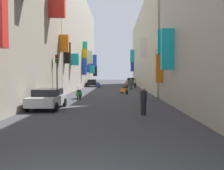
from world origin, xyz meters
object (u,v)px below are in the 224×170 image
Objects in this scene: scooter_green at (79,94)px; scooter_red at (127,84)px; scooter_orange at (124,90)px; traffic_light_near_corner at (57,69)px; parked_car_green at (131,81)px; pedestrian_mid_street at (131,84)px; parked_car_black at (92,83)px; pedestrian_near_right at (127,84)px; parked_car_silver at (47,98)px; pedestrian_crossing at (135,83)px; pedestrian_near_left at (143,101)px; scooter_blue at (98,85)px.

scooter_green and scooter_red have the same top height.
scooter_orange is 0.44× the size of traffic_light_near_corner.
pedestrian_mid_street is at bearing -92.98° from parked_car_green.
parked_car_black is at bearing -168.34° from scooter_red.
pedestrian_near_right is at bearing 67.04° from traffic_light_near_corner.
scooter_green is 7.66m from scooter_orange.
pedestrian_near_right is at bearing 85.97° from scooter_orange.
scooter_orange is at bearing -94.03° from pedestrian_near_right.
pedestrian_crossing is at bearing 73.32° from parked_car_silver.
pedestrian_mid_street is 0.38× the size of traffic_light_near_corner.
parked_car_green is at bearing 78.77° from parked_car_silver.
scooter_orange is (4.56, 6.16, 0.00)m from scooter_green.
pedestrian_near_right is (0.71, 10.01, 0.30)m from scooter_orange.
parked_car_black is at bearing 107.89° from scooter_orange.
pedestrian_crossing is (1.31, -5.25, 0.39)m from scooter_red.
parked_car_black is 2.57× the size of pedestrian_mid_street.
scooter_green is 10.80m from pedestrian_near_left.
scooter_red is 9.79m from pedestrian_mid_street.
parked_car_silver reaches higher than scooter_blue.
pedestrian_near_left is at bearing -92.15° from parked_car_green.
pedestrian_crossing is at bearing 65.24° from pedestrian_near_right.
pedestrian_mid_street is (6.95, 21.98, 0.06)m from parked_car_silver.
pedestrian_near_left is 1.06× the size of pedestrian_near_right.
scooter_red is at bearing 103.97° from pedestrian_crossing.
pedestrian_near_right is at bearing -114.76° from pedestrian_crossing.
traffic_light_near_corner is (-8.68, -33.48, 2.05)m from parked_car_green.
pedestrian_mid_street reaches higher than scooter_red.
scooter_red is at bearing 11.66° from parked_car_black.
traffic_light_near_corner is at bearing -112.96° from pedestrian_near_right.
pedestrian_near_left is (-0.35, -34.32, 0.35)m from scooter_red.
pedestrian_near_left is at bearing -50.87° from traffic_light_near_corner.
pedestrian_mid_street is (0.59, -1.08, 0.03)m from pedestrian_near_right.
scooter_green and scooter_blue have the same top height.
scooter_green is 3.14m from traffic_light_near_corner.
pedestrian_crossing is 0.41× the size of traffic_light_near_corner.
parked_car_black is 6.73m from scooter_red.
pedestrian_mid_street is (5.39, -4.45, 0.33)m from scooter_blue.
pedestrian_near_left is 0.39× the size of traffic_light_near_corner.
parked_car_silver is 2.19× the size of scooter_orange.
scooter_blue is at bearing 140.44° from pedestrian_mid_street.
parked_car_black reaches higher than scooter_red.
pedestrian_crossing is at bearing 66.73° from traffic_light_near_corner.
parked_car_green is 34.65m from traffic_light_near_corner.
pedestrian_near_left reaches higher than scooter_red.
parked_car_silver reaches higher than parked_car_black.
pedestrian_near_left reaches higher than parked_car_black.
scooter_orange is at bearing -98.27° from pedestrian_mid_street.
pedestrian_crossing is 29.11m from pedestrian_near_left.
parked_car_silver is 6.79m from pedestrian_near_left.
pedestrian_crossing reaches higher than scooter_orange.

